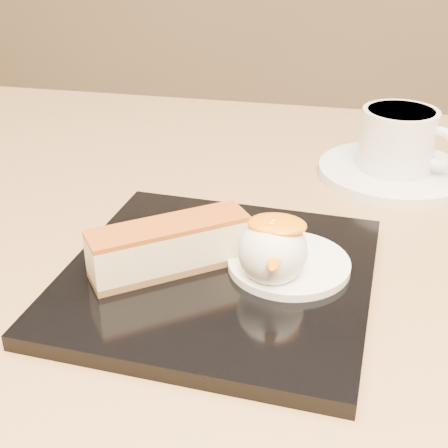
% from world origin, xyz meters
% --- Properties ---
extents(table, '(0.80, 0.80, 0.72)m').
position_xyz_m(table, '(0.00, 0.00, 0.56)').
color(table, black).
rests_on(table, ground).
extents(dessert_plate, '(0.23, 0.23, 0.01)m').
position_xyz_m(dessert_plate, '(0.03, -0.04, 0.73)').
color(dessert_plate, black).
rests_on(dessert_plate, table).
extents(cheesecake, '(0.11, 0.09, 0.04)m').
position_xyz_m(cheesecake, '(-0.00, -0.05, 0.75)').
color(cheesecake, brown).
rests_on(cheesecake, dessert_plate).
extents(cream_smear, '(0.09, 0.09, 0.01)m').
position_xyz_m(cream_smear, '(0.08, -0.03, 0.73)').
color(cream_smear, white).
rests_on(cream_smear, dessert_plate).
extents(ice_cream_scoop, '(0.05, 0.05, 0.05)m').
position_xyz_m(ice_cream_scoop, '(0.07, -0.05, 0.76)').
color(ice_cream_scoop, white).
rests_on(ice_cream_scoop, cream_smear).
extents(mango_sauce, '(0.04, 0.03, 0.01)m').
position_xyz_m(mango_sauce, '(0.08, -0.05, 0.78)').
color(mango_sauce, orange).
rests_on(mango_sauce, ice_cream_scoop).
extents(mint_sprig, '(0.03, 0.02, 0.00)m').
position_xyz_m(mint_sprig, '(0.06, -0.00, 0.74)').
color(mint_sprig, green).
rests_on(mint_sprig, cream_smear).
extents(saucer, '(0.15, 0.15, 0.01)m').
position_xyz_m(saucer, '(0.17, 0.19, 0.72)').
color(saucer, white).
rests_on(saucer, table).
extents(coffee_cup, '(0.10, 0.07, 0.06)m').
position_xyz_m(coffee_cup, '(0.17, 0.18, 0.76)').
color(coffee_cup, white).
rests_on(coffee_cup, saucer).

